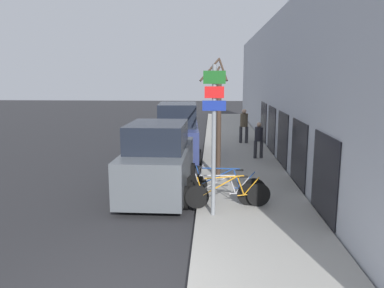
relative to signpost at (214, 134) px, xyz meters
name	(u,v)px	position (x,y,z in m)	size (l,w,h in m)	color
ground_plane	(182,157)	(-1.44, 7.68, -2.27)	(80.00, 80.00, 0.00)	#28282B
sidewalk_curb	(235,145)	(1.16, 10.48, -2.19)	(3.20, 32.00, 0.15)	#9E9B93
building_facade	(270,85)	(2.91, 10.40, 0.95)	(0.23, 32.00, 6.50)	#B2B7C1
signpost	(214,134)	(0.00, 0.00, 0.00)	(0.58, 0.13, 3.82)	gray
bicycle_0	(228,194)	(0.41, 0.58, -1.73)	(2.34, 0.52, 0.90)	black
bicycle_1	(222,191)	(0.24, 0.86, -1.75)	(2.10, 0.44, 0.86)	black
bicycle_2	(225,185)	(0.34, 1.32, -1.72)	(2.35, 0.67, 0.94)	black
parked_car_0	(158,161)	(-1.72, 2.17, -1.22)	(2.15, 4.55, 2.29)	#51565B
parked_car_1	(178,133)	(-1.60, 7.51, -1.14)	(2.27, 4.81, 2.50)	navy
pedestrian_near	(259,138)	(1.98, 6.96, -1.21)	(0.41, 0.35, 1.57)	#333338
pedestrian_far	(244,123)	(1.65, 10.75, -1.07)	(0.48, 0.40, 1.82)	#333338
street_tree	(218,124)	(0.16, 3.58, -0.19)	(0.96, 0.75, 4.15)	#3D2D23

